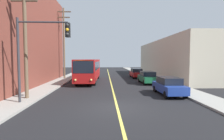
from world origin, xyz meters
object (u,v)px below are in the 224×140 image
at_px(city_bus, 89,69).
at_px(parked_car_green, 147,77).
at_px(traffic_signal_left_corner, 40,44).
at_px(fire_hydrant, 178,85).
at_px(parked_car_blue, 169,86).
at_px(utility_pole_mid, 64,40).
at_px(parked_car_red, 136,73).
at_px(utility_pole_near, 25,34).

distance_m(city_bus, parked_car_green, 8.51).
relative_size(traffic_signal_left_corner, fire_hydrant, 7.14).
height_order(parked_car_blue, utility_pole_mid, utility_pole_mid).
bearing_deg(parked_car_green, parked_car_red, 91.20).
relative_size(parked_car_green, utility_pole_mid, 0.39).
height_order(parked_car_green, parked_car_red, same).
distance_m(city_bus, parked_car_blue, 13.12).
bearing_deg(traffic_signal_left_corner, parked_car_red, 60.32).
bearing_deg(parked_car_red, utility_pole_mid, -174.89).
bearing_deg(fire_hydrant, parked_car_red, 99.73).
xyz_separation_m(utility_pole_near, fire_hydrant, (13.88, 3.80, -4.61)).
distance_m(parked_car_green, parked_car_red, 7.38).
bearing_deg(parked_car_blue, traffic_signal_left_corner, -164.80).
bearing_deg(traffic_signal_left_corner, parked_car_green, 45.25).
bearing_deg(fire_hydrant, parked_car_green, 111.06).
bearing_deg(parked_car_green, utility_pole_mid, 153.07).
distance_m(traffic_signal_left_corner, fire_hydrant, 13.81).
distance_m(city_bus, utility_pole_near, 12.80).
xyz_separation_m(city_bus, parked_car_green, (8.01, -2.73, -0.98)).
height_order(city_bus, parked_car_blue, city_bus).
distance_m(parked_car_blue, traffic_signal_left_corner, 11.29).
height_order(parked_car_red, traffic_signal_left_corner, traffic_signal_left_corner).
height_order(parked_car_red, utility_pole_near, utility_pole_near).
relative_size(utility_pole_near, utility_pole_mid, 0.80).
bearing_deg(traffic_signal_left_corner, fire_hydrant, 22.82).
distance_m(parked_car_green, traffic_signal_left_corner, 14.98).
relative_size(parked_car_blue, parked_car_green, 1.00).
relative_size(parked_car_red, utility_pole_mid, 0.39).
bearing_deg(parked_car_red, traffic_signal_left_corner, -119.68).
height_order(city_bus, parked_car_green, city_bus).
xyz_separation_m(parked_car_blue, fire_hydrant, (1.89, 2.34, -0.26)).
bearing_deg(utility_pole_near, fire_hydrant, 15.29).
xyz_separation_m(parked_car_blue, traffic_signal_left_corner, (-10.37, -2.82, 3.46)).
relative_size(utility_pole_near, traffic_signal_left_corner, 1.52).
height_order(parked_car_blue, fire_hydrant, parked_car_blue).
bearing_deg(utility_pole_mid, city_bus, -39.15).
bearing_deg(utility_pole_near, utility_pole_mid, 91.85).
xyz_separation_m(parked_car_blue, utility_pole_near, (-11.99, -1.45, 4.35)).
bearing_deg(parked_car_green, city_bus, 161.17).
height_order(parked_car_green, utility_pole_near, utility_pole_near).
xyz_separation_m(traffic_signal_left_corner, fire_hydrant, (12.26, 5.16, -3.72)).
xyz_separation_m(parked_car_green, utility_pole_mid, (-12.38, 6.29, 5.54)).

